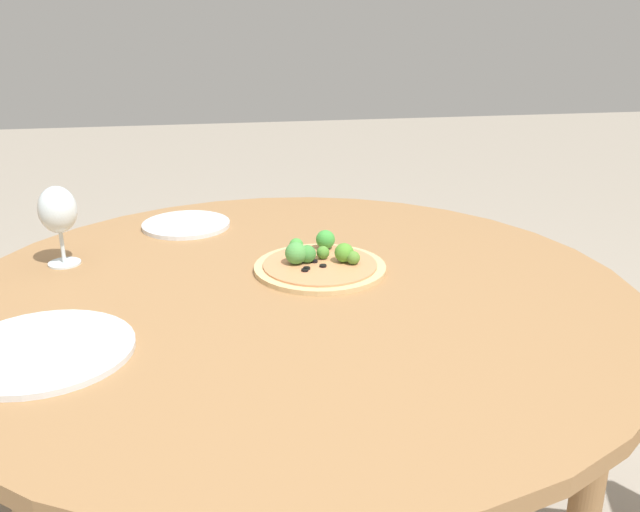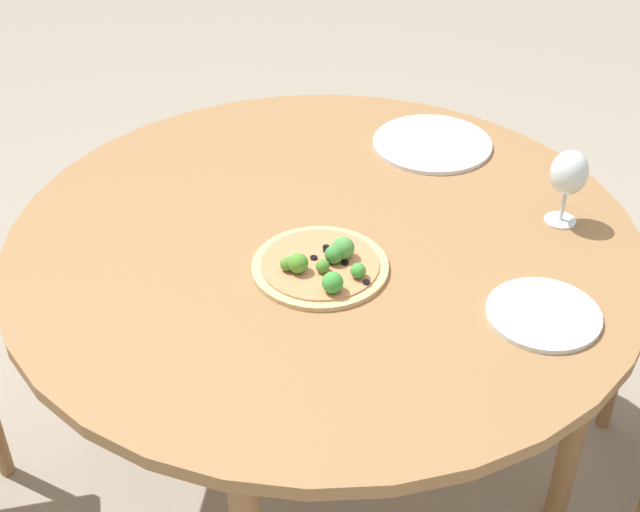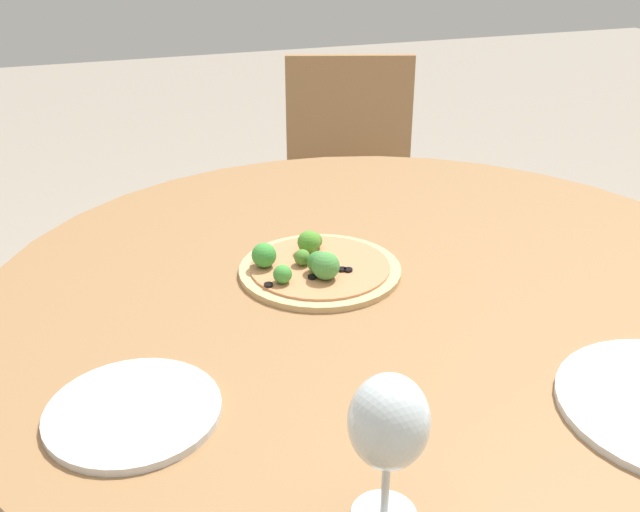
% 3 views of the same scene
% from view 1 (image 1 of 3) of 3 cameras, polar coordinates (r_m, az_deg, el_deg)
% --- Properties ---
extents(dining_table, '(1.28, 1.28, 0.71)m').
position_cam_1_polar(dining_table, '(1.35, -2.13, -5.13)').
color(dining_table, olive).
rests_on(dining_table, ground_plane).
extents(pizza, '(0.26, 0.26, 0.06)m').
position_cam_1_polar(pizza, '(1.42, -0.05, -0.53)').
color(pizza, tan).
rests_on(pizza, dining_table).
extents(wine_glass, '(0.08, 0.08, 0.16)m').
position_cam_1_polar(wine_glass, '(1.50, -20.25, 3.37)').
color(wine_glass, silver).
rests_on(wine_glass, dining_table).
extents(plate_near, '(0.20, 0.20, 0.01)m').
position_cam_1_polar(plate_near, '(1.71, -10.67, 2.48)').
color(plate_near, silver).
rests_on(plate_near, dining_table).
extents(plate_far, '(0.28, 0.28, 0.01)m').
position_cam_1_polar(plate_far, '(1.18, -21.34, -7.06)').
color(plate_far, silver).
rests_on(plate_far, dining_table).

